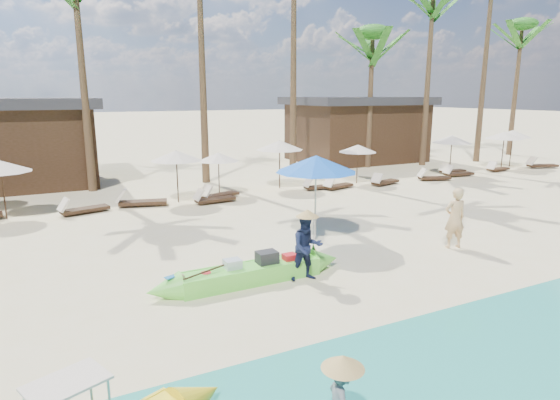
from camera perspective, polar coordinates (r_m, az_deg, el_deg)
name	(u,v)px	position (r m, az deg, el deg)	size (l,w,h in m)	color
ground	(298,286)	(11.39, 2.25, -10.40)	(240.00, 240.00, 0.00)	beige
green_canoe	(251,273)	(11.53, -3.60, -8.84)	(5.61, 0.82, 0.71)	#68E445
tourist	(455,218)	(14.74, 20.53, -2.08)	(0.66, 0.44, 1.82)	tan
vendor_green	(307,247)	(11.47, 3.30, -5.79)	(0.81, 0.63, 1.67)	#161E3E
vendor_yellow	(342,399)	(6.54, 7.54, -22.90)	(0.64, 0.37, 0.99)	gray
blue_umbrella	(316,164)	(14.24, 4.41, 4.42)	(2.49, 2.49, 2.68)	#99999E
resort_parasol_4	(0,166)	(19.56, -30.96, 3.54)	(2.11, 2.11, 2.17)	#392317
lounger_4_right	(81,209)	(19.43, -23.04, -0.97)	(1.91, 0.99, 0.62)	#392317
resort_parasol_5	(176,156)	(19.96, -12.54, 5.31)	(2.15, 2.15, 2.21)	#392317
lounger_5_left	(139,201)	(19.91, -16.79, -0.12)	(2.08, 1.08, 0.68)	#392317
resort_parasol_6	(218,157)	(21.07, -7.53, 5.24)	(1.89, 1.89, 1.95)	#392317
lounger_6_left	(212,199)	(19.83, -8.24, 0.17)	(1.80, 0.67, 0.60)	#392317
lounger_6_right	(218,194)	(20.62, -7.58, 0.69)	(1.88, 1.07, 0.61)	#392317
resort_parasol_7	(280,145)	(22.48, -0.05, 6.70)	(2.26, 2.26, 2.33)	#392317
lounger_7_left	(318,186)	(22.50, 4.65, 1.72)	(1.63, 0.55, 0.55)	#392317
lounger_7_right	(337,185)	(22.75, 6.98, 1.80)	(1.74, 0.91, 0.56)	#392317
resort_parasol_8	(358,148)	(24.18, 9.47, 6.21)	(1.93, 1.93, 1.99)	#392317
lounger_8_left	(384,181)	(24.15, 12.55, 2.24)	(1.81, 0.96, 0.59)	#392317
resort_parasol_9	(452,139)	(28.00, 20.24, 6.98)	(2.19, 2.19, 2.25)	#392317
lounger_9_left	(432,177)	(26.13, 18.08, 2.70)	(1.81, 1.09, 0.59)	#392317
lounger_9_right	(457,173)	(27.86, 20.76, 3.10)	(1.84, 0.76, 0.61)	#392317
resort_parasol_10	(504,135)	(31.69, 25.68, 7.13)	(2.21, 2.21, 2.27)	#392317
lounger_10_left	(451,170)	(28.80, 20.16, 3.42)	(1.68, 0.58, 0.56)	#392317
lounger_10_right	(497,168)	(30.64, 24.95, 3.52)	(1.67, 0.64, 0.55)	#392317
resort_parasol_11	(513,134)	(32.87, 26.52, 7.24)	(2.23, 2.23, 2.30)	#392317
lounger_11_left	(541,165)	(33.27, 29.18, 3.78)	(1.98, 1.17, 0.64)	#392317
palm_6	(372,50)	(29.80, 11.18, 17.49)	(2.08, 2.08, 8.51)	brown
palm_7	(432,18)	(31.78, 18.03, 20.35)	(2.08, 2.08, 11.08)	brown
palm_8	(491,2)	(34.94, 24.30, 21.10)	(2.08, 2.08, 12.70)	brown
palm_9	(521,43)	(39.55, 27.27, 16.61)	(2.08, 2.08, 9.82)	brown
pavilion_east	(356,128)	(32.86, 9.26, 8.62)	(8.80, 6.60, 4.30)	#392317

